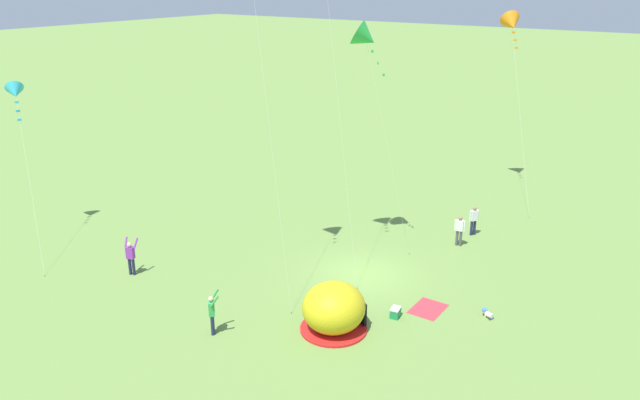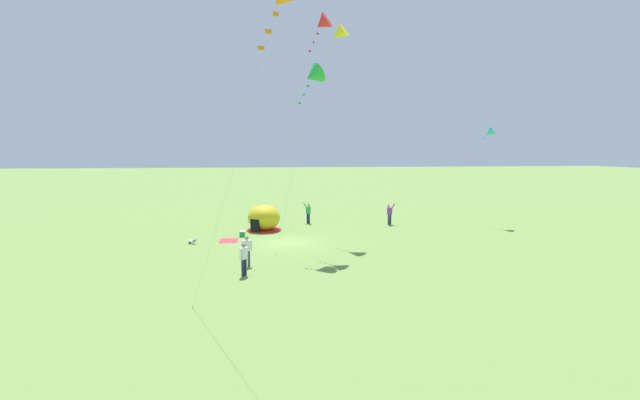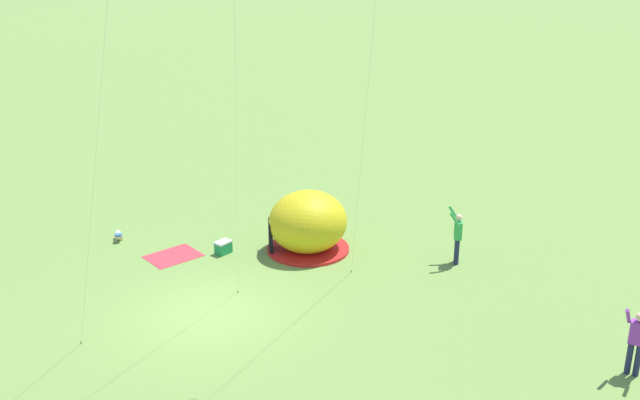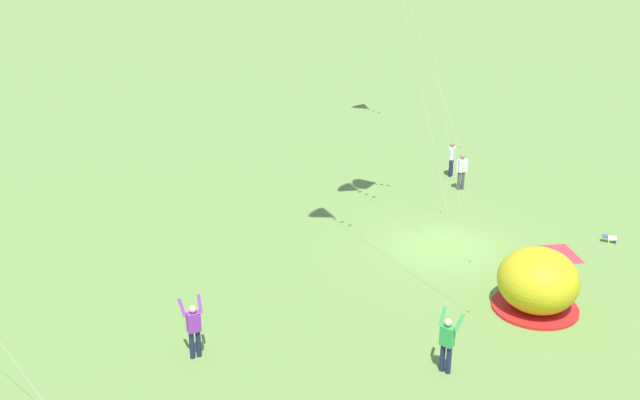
{
  "view_description": "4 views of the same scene",
  "coord_description": "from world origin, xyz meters",
  "px_view_note": "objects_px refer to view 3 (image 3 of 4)",
  "views": [
    {
      "loc": [
        -23.97,
        -13.88,
        14.02
      ],
      "look_at": [
        -1.19,
        1.69,
        3.94
      ],
      "focal_mm": 35.0,
      "sensor_mm": 36.0,
      "label": 1
    },
    {
      "loc": [
        29.75,
        -1.54,
        6.37
      ],
      "look_at": [
        0.3,
        2.32,
        3.04
      ],
      "focal_mm": 24.0,
      "sensor_mm": 36.0,
      "label": 2
    },
    {
      "loc": [
        9.83,
        16.47,
        10.6
      ],
      "look_at": [
        -1.92,
        2.64,
        3.79
      ],
      "focal_mm": 42.0,
      "sensor_mm": 36.0,
      "label": 3
    },
    {
      "loc": [
        -25.38,
        8.25,
        12.37
      ],
      "look_at": [
        0.68,
        4.76,
        1.95
      ],
      "focal_mm": 42.0,
      "sensor_mm": 36.0,
      "label": 4
    }
  ],
  "objects_px": {
    "cooler_box": "(223,247)",
    "person_arms_raised": "(457,235)",
    "toddler_crawling": "(118,236)",
    "person_flying_kite": "(637,339)",
    "popup_tent": "(308,223)"
  },
  "relations": [
    {
      "from": "cooler_box",
      "to": "person_arms_raised",
      "type": "distance_m",
      "value": 7.82
    },
    {
      "from": "toddler_crawling",
      "to": "person_flying_kite",
      "type": "bearing_deg",
      "value": 110.4
    },
    {
      "from": "popup_tent",
      "to": "cooler_box",
      "type": "relative_size",
      "value": 4.78
    },
    {
      "from": "popup_tent",
      "to": "cooler_box",
      "type": "xyz_separation_m",
      "value": [
        2.35,
        -1.65,
        -0.78
      ]
    },
    {
      "from": "popup_tent",
      "to": "person_flying_kite",
      "type": "height_order",
      "value": "popup_tent"
    },
    {
      "from": "cooler_box",
      "to": "toddler_crawling",
      "type": "height_order",
      "value": "cooler_box"
    },
    {
      "from": "popup_tent",
      "to": "toddler_crawling",
      "type": "relative_size",
      "value": 5.09
    },
    {
      "from": "popup_tent",
      "to": "person_flying_kite",
      "type": "bearing_deg",
      "value": 97.08
    },
    {
      "from": "cooler_box",
      "to": "person_arms_raised",
      "type": "xyz_separation_m",
      "value": [
        -5.41,
        5.59,
        0.78
      ]
    },
    {
      "from": "person_flying_kite",
      "to": "person_arms_raised",
      "type": "height_order",
      "value": "same"
    },
    {
      "from": "person_flying_kite",
      "to": "popup_tent",
      "type": "bearing_deg",
      "value": -82.92
    },
    {
      "from": "toddler_crawling",
      "to": "person_flying_kite",
      "type": "distance_m",
      "value": 17.03
    },
    {
      "from": "toddler_crawling",
      "to": "person_arms_raised",
      "type": "relative_size",
      "value": 0.29
    },
    {
      "from": "cooler_box",
      "to": "toddler_crawling",
      "type": "bearing_deg",
      "value": -56.22
    },
    {
      "from": "cooler_box",
      "to": "person_flying_kite",
      "type": "bearing_deg",
      "value": 106.4
    }
  ]
}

